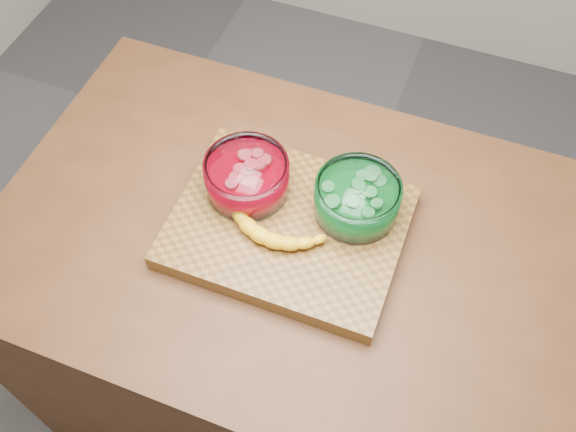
% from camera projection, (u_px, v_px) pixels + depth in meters
% --- Properties ---
extents(ground, '(3.50, 3.50, 0.00)m').
position_uv_depth(ground, '(288.00, 384.00, 2.04)').
color(ground, '#545358').
rests_on(ground, ground).
extents(counter, '(1.20, 0.80, 0.90)m').
position_uv_depth(counter, '(288.00, 325.00, 1.66)').
color(counter, '#502D18').
rests_on(counter, ground).
extents(cutting_board, '(0.45, 0.35, 0.04)m').
position_uv_depth(cutting_board, '(288.00, 227.00, 1.27)').
color(cutting_board, brown).
rests_on(cutting_board, counter).
extents(bowl_red, '(0.17, 0.17, 0.08)m').
position_uv_depth(bowl_red, '(247.00, 177.00, 1.27)').
color(bowl_red, white).
rests_on(bowl_red, cutting_board).
extents(bowl_green, '(0.17, 0.17, 0.08)m').
position_uv_depth(bowl_green, '(357.00, 199.00, 1.24)').
color(bowl_green, white).
rests_on(bowl_green, cutting_board).
extents(banana, '(0.25, 0.14, 0.04)m').
position_uv_depth(banana, '(273.00, 222.00, 1.24)').
color(banana, yellow).
rests_on(banana, cutting_board).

